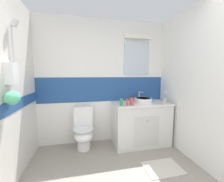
{
  "coord_description": "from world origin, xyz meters",
  "views": [
    {
      "loc": [
        -0.43,
        -0.4,
        1.41
      ],
      "look_at": [
        0.1,
        2.05,
        1.11
      ],
      "focal_mm": 22.03,
      "sensor_mm": 36.0,
      "label": 1
    }
  ],
  "objects": [
    {
      "name": "wall_right_plain",
      "position": [
        1.35,
        1.2,
        1.25
      ],
      "size": [
        0.1,
        3.48,
        2.5
      ],
      "primitive_type": "cube",
      "color": "white",
      "rests_on": "ground_plane"
    },
    {
      "name": "sink_basin",
      "position": [
        0.75,
        2.1,
        0.9
      ],
      "size": [
        0.35,
        0.39,
        0.21
      ],
      "color": "white",
      "rests_on": "vanity_cabinet"
    },
    {
      "name": "soap_dispenser",
      "position": [
        0.24,
        1.92,
        0.92
      ],
      "size": [
        0.06,
        0.06,
        0.17
      ],
      "color": "green",
      "rests_on": "vanity_cabinet"
    },
    {
      "name": "bath_mat",
      "position": [
        0.72,
        1.32,
        0.01
      ],
      "size": [
        0.55,
        0.39,
        0.01
      ],
      "primitive_type": "cube",
      "color": "beige",
      "rests_on": "ground_plane"
    },
    {
      "name": "mouthwash_bottle",
      "position": [
        0.44,
        1.93,
        0.93
      ],
      "size": [
        0.07,
        0.07,
        0.16
      ],
      "color": "#D84C33",
      "rests_on": "vanity_cabinet"
    },
    {
      "name": "toilet",
      "position": [
        -0.43,
        2.16,
        0.37
      ],
      "size": [
        0.37,
        0.5,
        0.81
      ],
      "color": "white",
      "rests_on": "ground_plane"
    },
    {
      "name": "vanity_cabinet",
      "position": [
        0.7,
        2.11,
        0.43
      ],
      "size": [
        1.11,
        0.6,
        0.85
      ],
      "color": "silver",
      "rests_on": "ground_plane"
    },
    {
      "name": "toothpaste_tube_upright",
      "position": [
        0.35,
        1.91,
        0.92
      ],
      "size": [
        0.03,
        0.03,
        0.16
      ],
      "color": "#D84C33",
      "rests_on": "vanity_cabinet"
    },
    {
      "name": "wall_back_tiled",
      "position": [
        0.01,
        2.45,
        1.26
      ],
      "size": [
        3.2,
        0.2,
        2.5
      ],
      "color": "white",
      "rests_on": "ground_plane"
    },
    {
      "name": "toothbrush_cup",
      "position": [
        1.11,
        1.92,
        0.91
      ],
      "size": [
        0.08,
        0.08,
        0.23
      ],
      "color": "#B2ADA3",
      "rests_on": "vanity_cabinet"
    }
  ]
}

